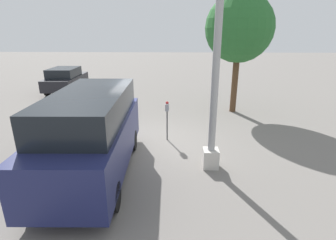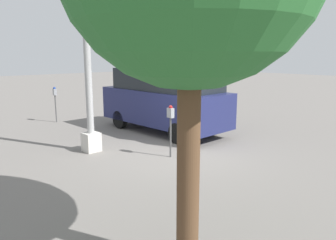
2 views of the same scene
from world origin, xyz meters
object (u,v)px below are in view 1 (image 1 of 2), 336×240
object	(u,v)px
parking_meter_near	(167,112)
car_distant	(66,79)
parked_van	(92,132)
street_tree	(239,28)
lamp_post	(215,89)

from	to	relation	value
parking_meter_near	car_distant	xyz separation A→B (m)	(-7.69, -6.78, -0.26)
parked_van	street_tree	distance (m)	8.28
parking_meter_near	parked_van	size ratio (longest dim) A/B	0.29
lamp_post	parked_van	world-z (taller)	lamp_post
parking_meter_near	car_distant	distance (m)	10.25
parking_meter_near	parked_van	world-z (taller)	parked_van
parking_meter_near	street_tree	size ratio (longest dim) A/B	0.27
parking_meter_near	car_distant	world-z (taller)	car_distant
parked_van	car_distant	xyz separation A→B (m)	(-10.09, -4.86, -0.42)
parking_meter_near	lamp_post	distance (m)	2.68
car_distant	parked_van	bearing A→B (deg)	-155.58
lamp_post	street_tree	distance (m)	6.08
street_tree	lamp_post	bearing A→B (deg)	-17.46
lamp_post	street_tree	size ratio (longest dim) A/B	1.13
parked_van	car_distant	size ratio (longest dim) A/B	1.30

